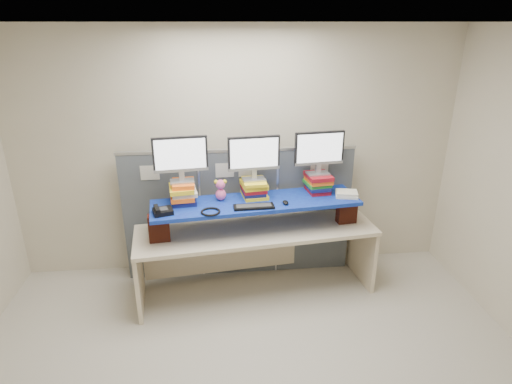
{
  "coord_description": "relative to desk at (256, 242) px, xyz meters",
  "views": [
    {
      "loc": [
        -0.26,
        -2.66,
        2.8
      ],
      "look_at": [
        0.15,
        1.37,
        1.18
      ],
      "focal_mm": 30.0,
      "sensor_mm": 36.0,
      "label": 1
    }
  ],
  "objects": [
    {
      "name": "cubicle_partition",
      "position": [
        -0.15,
        0.41,
        0.16
      ],
      "size": [
        2.6,
        0.06,
        1.53
      ],
      "color": "#474E54",
      "rests_on": "ground"
    },
    {
      "name": "desk_phone",
      "position": [
        -0.93,
        -0.22,
        0.5
      ],
      "size": [
        0.22,
        0.21,
        0.08
      ],
      "rotation": [
        0.0,
        0.0,
        0.29
      ],
      "color": "black",
      "rests_on": "blue_board"
    },
    {
      "name": "plush_toy",
      "position": [
        -0.36,
        0.06,
        0.59
      ],
      "size": [
        0.13,
        0.1,
        0.22
      ],
      "rotation": [
        0.0,
        0.0,
        0.23
      ],
      "color": "pink",
      "rests_on": "blue_board"
    },
    {
      "name": "keyboard",
      "position": [
        -0.04,
        -0.17,
        0.48
      ],
      "size": [
        0.41,
        0.15,
        0.03
      ],
      "rotation": [
        0.0,
        0.0,
        0.04
      ],
      "color": "black",
      "rests_on": "blue_board"
    },
    {
      "name": "mouse",
      "position": [
        0.29,
        -0.1,
        0.49
      ],
      "size": [
        0.1,
        0.12,
        0.03
      ],
      "primitive_type": "ellipsoid",
      "rotation": [
        0.0,
        0.0,
        0.42
      ],
      "color": "black",
      "rests_on": "blue_board"
    },
    {
      "name": "monitor_center",
      "position": [
        -0.01,
        0.12,
        0.92
      ],
      "size": [
        0.54,
        0.18,
        0.47
      ],
      "rotation": [
        0.0,
        0.0,
        0.11
      ],
      "color": "#A0A0A5",
      "rests_on": "book_stack_center"
    },
    {
      "name": "book_stack_center",
      "position": [
        -0.01,
        0.13,
        0.57
      ],
      "size": [
        0.29,
        0.33,
        0.19
      ],
      "color": "yellow",
      "rests_on": "blue_board"
    },
    {
      "name": "book_stack_left",
      "position": [
        -0.74,
        0.04,
        0.58
      ],
      "size": [
        0.3,
        0.34,
        0.22
      ],
      "color": "#131853",
      "rests_on": "blue_board"
    },
    {
      "name": "headset",
      "position": [
        -0.47,
        -0.24,
        0.48
      ],
      "size": [
        0.2,
        0.2,
        0.02
      ],
      "primitive_type": "torus",
      "rotation": [
        0.0,
        0.0,
        -0.02
      ],
      "color": "black",
      "rests_on": "blue_board"
    },
    {
      "name": "room",
      "position": [
        -0.15,
        -1.37,
        0.79
      ],
      "size": [
        5.0,
        4.0,
        2.8
      ],
      "color": "beige",
      "rests_on": "ground"
    },
    {
      "name": "monitor_left",
      "position": [
        -0.74,
        0.04,
        0.96
      ],
      "size": [
        0.54,
        0.18,
        0.47
      ],
      "rotation": [
        0.0,
        0.0,
        0.11
      ],
      "color": "#A0A0A5",
      "rests_on": "book_stack_left"
    },
    {
      "name": "binder_stack",
      "position": [
        0.97,
        0.03,
        0.5
      ],
      "size": [
        0.26,
        0.22,
        0.05
      ],
      "rotation": [
        0.0,
        0.0,
        -0.2
      ],
      "color": "beige",
      "rests_on": "blue_board"
    },
    {
      "name": "brick_pier_left",
      "position": [
        -0.98,
        -0.16,
        0.29
      ],
      "size": [
        0.22,
        0.13,
        0.28
      ],
      "primitive_type": "cube",
      "rotation": [
        0.0,
        0.0,
        0.11
      ],
      "color": "maroon",
      "rests_on": "desk"
    },
    {
      "name": "desk",
      "position": [
        0.0,
        0.0,
        0.0
      ],
      "size": [
        2.59,
        1.02,
        0.77
      ],
      "rotation": [
        0.0,
        0.0,
        0.11
      ],
      "color": "beige",
      "rests_on": "ground"
    },
    {
      "name": "blue_board",
      "position": [
        0.0,
        0.0,
        0.45
      ],
      "size": [
        2.18,
        0.77,
        0.04
      ],
      "primitive_type": "cube",
      "rotation": [
        0.0,
        0.0,
        0.11
      ],
      "color": "#0F0A7E",
      "rests_on": "brick_pier_left"
    },
    {
      "name": "monitor_right",
      "position": [
        0.69,
        0.2,
        0.94
      ],
      "size": [
        0.54,
        0.18,
        0.47
      ],
      "rotation": [
        0.0,
        0.0,
        0.11
      ],
      "color": "#A0A0A5",
      "rests_on": "book_stack_right"
    },
    {
      "name": "brick_pier_right",
      "position": [
        0.99,
        0.06,
        0.29
      ],
      "size": [
        0.22,
        0.13,
        0.28
      ],
      "primitive_type": "cube",
      "rotation": [
        0.0,
        0.0,
        0.11
      ],
      "color": "maroon",
      "rests_on": "desk"
    },
    {
      "name": "book_stack_right",
      "position": [
        0.69,
        0.19,
        0.58
      ],
      "size": [
        0.29,
        0.32,
        0.2
      ],
      "color": "maroon",
      "rests_on": "blue_board"
    }
  ]
}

